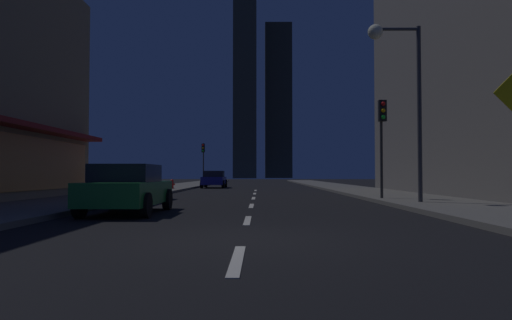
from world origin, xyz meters
The scene contains 12 objects.
ground_plane centered at (0.00, 32.00, -0.05)m, with size 78.00×136.00×0.10m, color black.
sidewalk_right centered at (7.00, 32.00, 0.07)m, with size 4.00×76.00×0.15m, color #605E59.
sidewalk_left centered at (-7.00, 32.00, 0.07)m, with size 4.00×76.00×0.15m, color #605E59.
lane_marking_center centered at (0.00, 11.00, 0.01)m, with size 0.16×28.20×0.01m.
skyscraper_distant_tall centered at (-4.04, 123.72, 36.56)m, with size 6.66×8.62×73.12m, color #3D3A2E.
skyscraper_distant_mid centered at (6.03, 130.90, 23.77)m, with size 8.21×5.89×47.55m, color #323026.
car_parked_near centered at (-3.60, 5.18, 0.74)m, with size 1.98×4.24×1.45m.
car_parked_far centered at (-3.60, 30.37, 0.74)m, with size 1.98×4.24×1.45m.
fire_hydrant_far_left centered at (-5.90, 23.71, 0.45)m, with size 0.42×0.30×0.65m.
traffic_light_near_right centered at (5.50, 11.02, 3.19)m, with size 0.32×0.48×4.20m.
traffic_light_far_left centered at (-5.50, 38.09, 3.19)m, with size 0.32×0.48×4.20m.
street_lamp_right centered at (5.38, 8.50, 5.07)m, with size 1.96×0.56×6.58m.
Camera 1 is at (0.31, -8.16, 1.16)m, focal length 31.75 mm.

